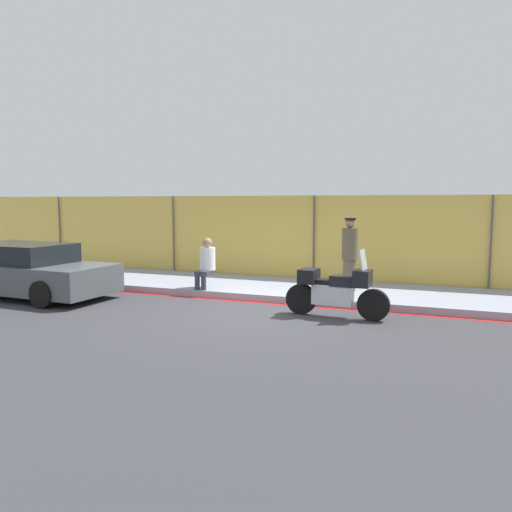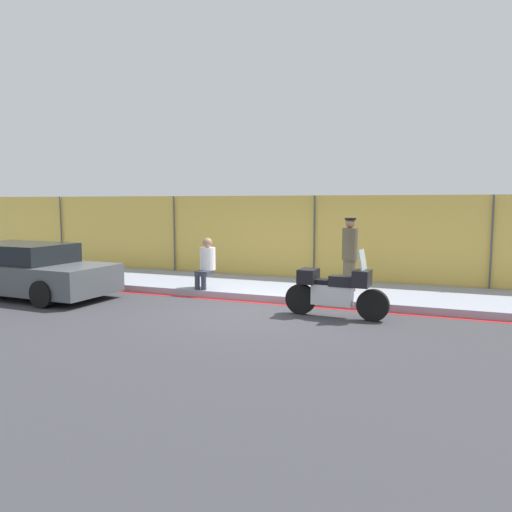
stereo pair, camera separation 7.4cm
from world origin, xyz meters
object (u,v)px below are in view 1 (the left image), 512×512
at_px(motorcycle, 335,290).
at_px(parked_car_right_down_street, 26,271).
at_px(person_seated_on_curb, 206,261).
at_px(officer_standing, 350,254).

xyz_separation_m(motorcycle, parked_car_right_down_street, (-7.83, -0.57, 0.07)).
relative_size(person_seated_on_curb, parked_car_right_down_street, 0.28).
xyz_separation_m(person_seated_on_curb, parked_car_right_down_street, (-4.13, -1.95, -0.23)).
height_order(motorcycle, person_seated_on_curb, person_seated_on_curb).
bearing_deg(parked_car_right_down_street, person_seated_on_curb, 27.80).
bearing_deg(parked_car_right_down_street, motorcycle, 6.71).
relative_size(motorcycle, parked_car_right_down_street, 0.47).
distance_m(officer_standing, person_seated_on_curb, 3.67).
height_order(officer_standing, person_seated_on_curb, officer_standing).
bearing_deg(person_seated_on_curb, motorcycle, -20.50).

